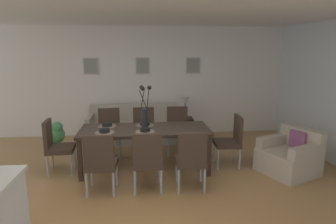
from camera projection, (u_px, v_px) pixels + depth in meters
name	position (u px, v px, depth m)	size (l,w,h in m)	color
ground_plane	(134.00, 196.00, 4.31)	(9.00, 9.00, 0.00)	#A87A47
back_wall_panel	(135.00, 82.00, 7.20)	(9.00, 0.10, 2.60)	white
ceiling_panel	(130.00, 7.00, 4.15)	(9.00, 7.20, 0.08)	white
dining_table	(145.00, 132.00, 5.14)	(2.20, 0.89, 0.74)	#33261E
dining_chair_near_left	(100.00, 160.00, 4.29)	(0.46, 0.46, 0.92)	#3D2D23
dining_chair_near_right	(109.00, 130.00, 5.91)	(0.47, 0.47, 0.92)	#3D2D23
dining_chair_far_left	(148.00, 159.00, 4.36)	(0.44, 0.44, 0.92)	#3D2D23
dining_chair_far_right	(144.00, 128.00, 6.00)	(0.45, 0.45, 0.92)	#3D2D23
dining_chair_mid_left	(191.00, 157.00, 4.40)	(0.46, 0.46, 0.92)	#3D2D23
dining_chair_mid_right	(177.00, 128.00, 6.07)	(0.47, 0.47, 0.92)	#3D2D23
dining_chair_head_west	(56.00, 144.00, 5.03)	(0.47, 0.47, 0.92)	#3D2D23
dining_chair_head_east	(231.00, 138.00, 5.34)	(0.47, 0.47, 0.92)	#3D2D23
centerpiece_vase	(145.00, 112.00, 5.07)	(0.21, 0.23, 0.73)	#232326
placemat_near_left	(105.00, 133.00, 4.87)	(0.32, 0.32, 0.01)	#7F705B
bowl_near_left	(104.00, 130.00, 4.86)	(0.17, 0.17, 0.07)	black
placemat_near_right	(107.00, 126.00, 5.26)	(0.32, 0.32, 0.01)	#7F705B
bowl_near_right	(107.00, 124.00, 5.25)	(0.17, 0.17, 0.07)	black
placemat_far_left	(145.00, 131.00, 4.93)	(0.32, 0.32, 0.01)	#7F705B
bowl_far_left	(145.00, 129.00, 4.92)	(0.17, 0.17, 0.07)	black
placemat_far_right	(145.00, 125.00, 5.32)	(0.32, 0.32, 0.01)	#7F705B
bowl_far_right	(145.00, 123.00, 5.31)	(0.17, 0.17, 0.07)	black
sofa	(134.00, 129.00, 6.87)	(2.05, 0.84, 0.80)	#B2A899
side_table	(185.00, 129.00, 6.90)	(0.36, 0.36, 0.52)	black
table_lamp	(185.00, 102.00, 6.77)	(0.22, 0.22, 0.51)	#4C4C51
armchair	(290.00, 157.00, 5.07)	(1.06, 1.06, 0.75)	#B7A893
framed_picture_left	(91.00, 66.00, 6.96)	(0.34, 0.03, 0.39)	#B2ADA3
framed_picture_center	(143.00, 66.00, 7.07)	(0.33, 0.03, 0.39)	#B2ADA3
framed_picture_right	(193.00, 66.00, 7.18)	(0.34, 0.03, 0.38)	#B2ADA3
potted_plant	(56.00, 136.00, 5.96)	(0.36, 0.36, 0.67)	silver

